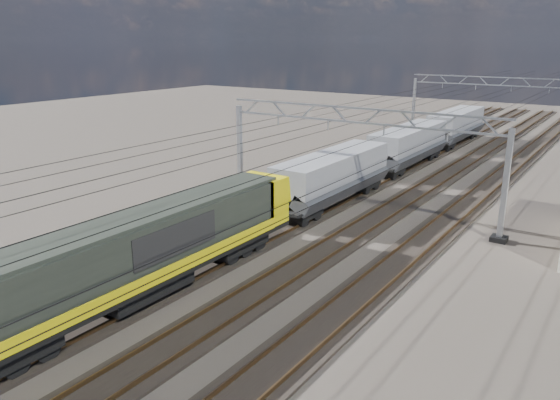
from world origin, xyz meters
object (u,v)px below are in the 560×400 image
Objects in this scene: hopper_wagon_third at (456,124)px; locomotive at (139,252)px; hopper_wagon_mid at (409,144)px; hopper_wagon_lead at (333,174)px; catenary_gantry_mid at (354,156)px; trackside_cabinet at (104,230)px; catenary_gantry_far at (491,104)px.

locomotive is at bearing -90.00° from hopper_wagon_third.
hopper_wagon_lead is at bearing -90.00° from hopper_wagon_mid.
catenary_gantry_mid reaches higher than trackside_cabinet.
locomotive is 46.10m from hopper_wagon_third.
catenary_gantry_mid is 2.77m from hopper_wagon_lead.
hopper_wagon_lead is 1.00× the size of hopper_wagon_mid.
hopper_wagon_third is (-0.00, 46.10, -0.09)m from locomotive.
trackside_cabinet is at bearing -117.27° from hopper_wagon_lead.
hopper_wagon_third is (-2.00, 29.33, -1.67)m from catenary_gantry_mid.
catenary_gantry_mid is at bearing -86.10° from hopper_wagon_third.
hopper_wagon_mid reaches higher than trackside_cabinet.
catenary_gantry_mid is 16.96m from locomotive.
catenary_gantry_mid is at bearing 83.20° from locomotive.
locomotive reaches higher than hopper_wagon_lead.
locomotive is 1.62× the size of hopper_wagon_third.
hopper_wagon_third is at bearing 90.00° from locomotive.
trackside_cabinet is at bearing 152.63° from locomotive.
catenary_gantry_far is at bearing 86.74° from hopper_wagon_lead.
trackside_cabinet is at bearing -104.34° from hopper_wagon_mid.
catenary_gantry_far reaches higher than hopper_wagon_mid.
catenary_gantry_mid and catenary_gantry_far have the same top height.
hopper_wagon_mid is 1.00× the size of hopper_wagon_third.
hopper_wagon_mid is at bearing 68.15° from trackside_cabinet.
trackside_cabinet is at bearing -125.20° from catenary_gantry_mid.
catenary_gantry_far is 1.53× the size of hopper_wagon_lead.
catenary_gantry_far is at bearing 71.86° from trackside_cabinet.
hopper_wagon_lead is 14.20m from hopper_wagon_mid.
hopper_wagon_third is at bearing -106.68° from catenary_gantry_far.
hopper_wagon_mid is at bearing 90.00° from hopper_wagon_lead.
hopper_wagon_mid is (0.00, 14.20, 0.00)m from hopper_wagon_lead.
locomotive is 31.90m from hopper_wagon_mid.
catenary_gantry_far is 1.53× the size of hopper_wagon_mid.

